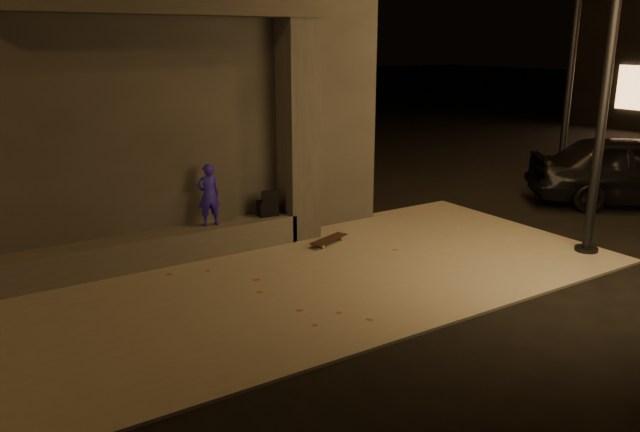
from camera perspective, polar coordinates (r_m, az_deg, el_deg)
ground at (r=7.04m, az=1.98°, el=-12.18°), size 120.00×120.00×0.00m
sidewalk at (r=8.59m, az=-5.69°, el=-6.74°), size 11.00×4.40×0.04m
building at (r=11.89m, az=-20.71°, el=11.46°), size 9.00×5.10×5.22m
ledge at (r=9.58m, az=-18.64°, el=-3.55°), size 6.00×0.55×0.45m
column at (r=10.40m, az=-2.03°, el=7.71°), size 0.55×0.55×3.60m
canopy at (r=9.42m, az=-14.51°, el=18.24°), size 5.00×0.70×0.28m
skateboarder at (r=9.84m, az=-10.14°, el=1.91°), size 0.38×0.27×0.98m
backpack at (r=10.35m, az=-4.82°, el=0.85°), size 0.34×0.24×0.45m
skateboard at (r=10.35m, az=0.81°, el=-2.16°), size 0.82×0.47×0.09m
car_a at (r=14.38m, az=27.04°, el=3.74°), size 4.40×3.97×1.45m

